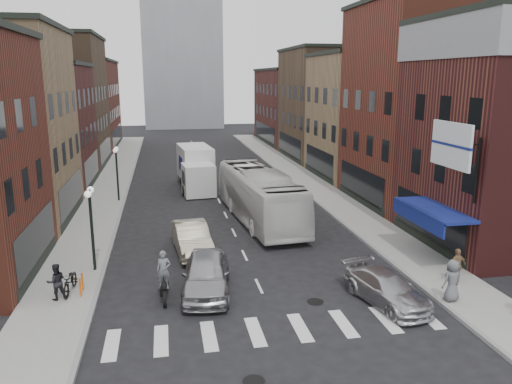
% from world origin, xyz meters
% --- Properties ---
extents(ground, '(160.00, 160.00, 0.00)m').
position_xyz_m(ground, '(0.00, 0.00, 0.00)').
color(ground, black).
rests_on(ground, ground).
extents(sidewalk_left, '(3.00, 74.00, 0.15)m').
position_xyz_m(sidewalk_left, '(-8.50, 22.00, 0.07)').
color(sidewalk_left, gray).
rests_on(sidewalk_left, ground).
extents(sidewalk_right, '(3.00, 74.00, 0.15)m').
position_xyz_m(sidewalk_right, '(8.50, 22.00, 0.07)').
color(sidewalk_right, gray).
rests_on(sidewalk_right, ground).
extents(curb_left, '(0.20, 74.00, 0.16)m').
position_xyz_m(curb_left, '(-7.00, 22.00, 0.00)').
color(curb_left, gray).
rests_on(curb_left, ground).
extents(curb_right, '(0.20, 74.00, 0.16)m').
position_xyz_m(curb_right, '(7.00, 22.00, 0.00)').
color(curb_right, gray).
rests_on(curb_right, ground).
extents(crosswalk_stripes, '(12.00, 2.20, 0.01)m').
position_xyz_m(crosswalk_stripes, '(0.00, -3.00, 0.00)').
color(crosswalk_stripes, silver).
rests_on(crosswalk_stripes, ground).
extents(bldg_left_mid_b, '(10.30, 10.20, 10.30)m').
position_xyz_m(bldg_left_mid_b, '(-14.99, 24.00, 5.15)').
color(bldg_left_mid_b, '#471919').
rests_on(bldg_left_mid_b, ground).
extents(bldg_left_far_a, '(10.30, 12.20, 13.30)m').
position_xyz_m(bldg_left_far_a, '(-14.99, 35.00, 6.65)').
color(bldg_left_far_a, '#483424').
rests_on(bldg_left_far_a, ground).
extents(bldg_left_far_b, '(10.30, 16.20, 11.30)m').
position_xyz_m(bldg_left_far_b, '(-14.99, 49.00, 5.65)').
color(bldg_left_far_b, '#5F281B').
rests_on(bldg_left_far_b, ground).
extents(bldg_right_mid_a, '(10.30, 10.20, 14.30)m').
position_xyz_m(bldg_right_mid_a, '(15.00, 14.00, 7.15)').
color(bldg_right_mid_a, '#5F281B').
rests_on(bldg_right_mid_a, ground).
extents(bldg_right_mid_b, '(10.30, 10.20, 11.30)m').
position_xyz_m(bldg_right_mid_b, '(14.99, 24.00, 5.65)').
color(bldg_right_mid_b, '#987754').
rests_on(bldg_right_mid_b, ground).
extents(bldg_right_far_a, '(10.30, 12.20, 12.30)m').
position_xyz_m(bldg_right_far_a, '(14.99, 35.00, 6.15)').
color(bldg_right_far_a, '#483424').
rests_on(bldg_right_far_a, ground).
extents(bldg_right_far_b, '(10.30, 16.20, 10.30)m').
position_xyz_m(bldg_right_far_b, '(14.99, 49.00, 5.15)').
color(bldg_right_far_b, '#471919').
rests_on(bldg_right_far_b, ground).
extents(awning_blue, '(1.80, 5.00, 0.78)m').
position_xyz_m(awning_blue, '(8.93, 2.50, 2.63)').
color(awning_blue, navy).
rests_on(awning_blue, ground).
extents(billboard_sign, '(1.52, 3.00, 3.70)m').
position_xyz_m(billboard_sign, '(8.59, 0.50, 6.13)').
color(billboard_sign, black).
rests_on(billboard_sign, ground).
extents(streetlamp_near, '(0.32, 1.22, 4.11)m').
position_xyz_m(streetlamp_near, '(-7.40, 4.00, 2.91)').
color(streetlamp_near, black).
rests_on(streetlamp_near, ground).
extents(streetlamp_far, '(0.32, 1.22, 4.11)m').
position_xyz_m(streetlamp_far, '(-7.40, 18.00, 2.91)').
color(streetlamp_far, black).
rests_on(streetlamp_far, ground).
extents(bike_rack, '(0.08, 0.68, 0.80)m').
position_xyz_m(bike_rack, '(-7.60, 1.30, 0.55)').
color(bike_rack, '#D8590C').
rests_on(bike_rack, sidewalk_left).
extents(box_truck, '(2.93, 8.14, 3.46)m').
position_xyz_m(box_truck, '(-1.39, 21.45, 1.71)').
color(box_truck, white).
rests_on(box_truck, ground).
extents(motorcycle_rider, '(0.63, 2.12, 2.16)m').
position_xyz_m(motorcycle_rider, '(-4.14, 0.35, 1.01)').
color(motorcycle_rider, black).
rests_on(motorcycle_rider, ground).
extents(transit_bus, '(3.91, 12.27, 3.36)m').
position_xyz_m(transit_bus, '(1.99, 11.31, 1.68)').
color(transit_bus, silver).
rests_on(transit_bus, ground).
extents(sedan_left_near, '(2.57, 5.14, 1.68)m').
position_xyz_m(sedan_left_near, '(-2.35, 0.79, 0.84)').
color(sedan_left_near, '#A7A7AB').
rests_on(sedan_left_near, ground).
extents(sedan_left_far, '(2.12, 4.95, 1.59)m').
position_xyz_m(sedan_left_far, '(-2.68, 6.00, 0.79)').
color(sedan_left_far, beige).
rests_on(sedan_left_far, ground).
extents(curb_car, '(2.77, 4.74, 1.29)m').
position_xyz_m(curb_car, '(4.83, -1.65, 0.64)').
color(curb_car, silver).
rests_on(curb_car, ground).
extents(parked_bicycle, '(0.82, 2.00, 1.03)m').
position_xyz_m(parked_bicycle, '(-8.06, 1.48, 0.66)').
color(parked_bicycle, black).
rests_on(parked_bicycle, sidewalk_left).
extents(ped_left_solo, '(0.85, 0.67, 1.54)m').
position_xyz_m(ped_left_solo, '(-8.50, 0.89, 0.92)').
color(ped_left_solo, black).
rests_on(ped_left_solo, sidewalk_left).
extents(ped_right_b, '(1.00, 0.64, 1.58)m').
position_xyz_m(ped_right_b, '(8.70, -0.51, 0.94)').
color(ped_right_b, '#936D4B').
rests_on(ped_right_b, sidewalk_right).
extents(ped_right_c, '(0.96, 0.74, 1.75)m').
position_xyz_m(ped_right_c, '(7.41, -2.18, 1.03)').
color(ped_right_c, '#5C5E64').
rests_on(ped_right_c, sidewalk_right).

